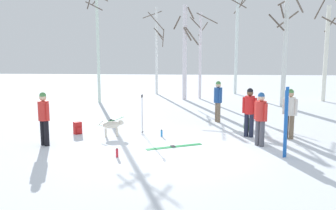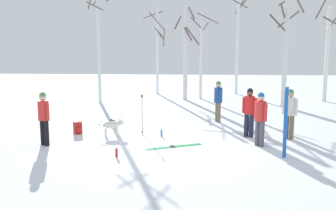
{
  "view_description": "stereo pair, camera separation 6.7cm",
  "coord_description": "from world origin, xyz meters",
  "px_view_note": "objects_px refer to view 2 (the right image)",
  "views": [
    {
      "loc": [
        0.36,
        -10.82,
        3.14
      ],
      "look_at": [
        -0.42,
        2.47,
        1.0
      ],
      "focal_mm": 39.26,
      "sensor_mm": 36.0,
      "label": 1
    },
    {
      "loc": [
        0.43,
        -10.82,
        3.14
      ],
      "look_at": [
        -0.42,
        2.47,
        1.0
      ],
      "focal_mm": 39.26,
      "sensor_mm": 36.0,
      "label": 2
    }
  ],
  "objects_px": {
    "dog": "(112,125)",
    "water_bottle_1": "(162,133)",
    "person_1": "(260,116)",
    "ski_pair_lying_1": "(174,147)",
    "person_3": "(249,109)",
    "person_0": "(290,110)",
    "person_4": "(218,99)",
    "birch_tree_1": "(157,49)",
    "ski_poles_0": "(142,113)",
    "birch_tree_2": "(186,51)",
    "birch_tree_6": "(327,51)",
    "birch_tree_3": "(201,54)",
    "person_2": "(44,115)",
    "ski_pair_planted_0": "(285,123)",
    "birch_tree_5": "(286,46)",
    "backpack_0": "(248,125)",
    "ski_pair_lying_0": "(112,120)",
    "backpack_1": "(78,128)",
    "water_bottle_0": "(117,153)",
    "birch_tree_0": "(98,39)",
    "birch_tree_4": "(238,36)"
  },
  "relations": [
    {
      "from": "backpack_1",
      "to": "ski_pair_lying_0",
      "type": "bearing_deg",
      "value": 73.39
    },
    {
      "from": "person_0",
      "to": "ski_pair_lying_1",
      "type": "relative_size",
      "value": 0.97
    },
    {
      "from": "person_1",
      "to": "backpack_1",
      "type": "relative_size",
      "value": 3.9
    },
    {
      "from": "birch_tree_1",
      "to": "ski_pair_lying_1",
      "type": "bearing_deg",
      "value": -82.52
    },
    {
      "from": "person_0",
      "to": "water_bottle_0",
      "type": "relative_size",
      "value": 6.38
    },
    {
      "from": "ski_pair_planted_0",
      "to": "birch_tree_5",
      "type": "relative_size",
      "value": 0.34
    },
    {
      "from": "person_0",
      "to": "ski_pair_lying_0",
      "type": "distance_m",
      "value": 7.29
    },
    {
      "from": "ski_poles_0",
      "to": "water_bottle_1",
      "type": "bearing_deg",
      "value": -25.35
    },
    {
      "from": "person_2",
      "to": "ski_poles_0",
      "type": "xyz_separation_m",
      "value": [
        2.91,
        1.72,
        -0.22
      ]
    },
    {
      "from": "person_0",
      "to": "birch_tree_1",
      "type": "xyz_separation_m",
      "value": [
        -5.58,
        11.62,
        2.0
      ]
    },
    {
      "from": "water_bottle_0",
      "to": "birch_tree_0",
      "type": "bearing_deg",
      "value": 106.5
    },
    {
      "from": "water_bottle_1",
      "to": "birch_tree_5",
      "type": "distance_m",
      "value": 9.55
    },
    {
      "from": "ski_pair_lying_0",
      "to": "birch_tree_5",
      "type": "relative_size",
      "value": 0.31
    },
    {
      "from": "birch_tree_5",
      "to": "person_1",
      "type": "bearing_deg",
      "value": -108.5
    },
    {
      "from": "person_4",
      "to": "water_bottle_1",
      "type": "xyz_separation_m",
      "value": [
        -2.15,
        -2.68,
        -0.86
      ]
    },
    {
      "from": "person_2",
      "to": "birch_tree_3",
      "type": "height_order",
      "value": "birch_tree_3"
    },
    {
      "from": "person_0",
      "to": "backpack_0",
      "type": "xyz_separation_m",
      "value": [
        -1.19,
        1.17,
        -0.77
      ]
    },
    {
      "from": "ski_pair_lying_1",
      "to": "person_3",
      "type": "bearing_deg",
      "value": 29.97
    },
    {
      "from": "water_bottle_0",
      "to": "birch_tree_2",
      "type": "relative_size",
      "value": 0.05
    },
    {
      "from": "person_3",
      "to": "birch_tree_2",
      "type": "xyz_separation_m",
      "value": [
        -2.37,
        8.89,
        1.89
      ]
    },
    {
      "from": "ski_pair_lying_0",
      "to": "birch_tree_3",
      "type": "height_order",
      "value": "birch_tree_3"
    },
    {
      "from": "person_1",
      "to": "birch_tree_3",
      "type": "distance_m",
      "value": 10.76
    },
    {
      "from": "person_4",
      "to": "birch_tree_3",
      "type": "relative_size",
      "value": 0.34
    },
    {
      "from": "water_bottle_1",
      "to": "person_3",
      "type": "bearing_deg",
      "value": 2.88
    },
    {
      "from": "person_0",
      "to": "water_bottle_1",
      "type": "distance_m",
      "value": 4.46
    },
    {
      "from": "person_0",
      "to": "ski_pair_lying_1",
      "type": "distance_m",
      "value": 4.2
    },
    {
      "from": "water_bottle_1",
      "to": "birch_tree_0",
      "type": "xyz_separation_m",
      "value": [
        -4.09,
        7.64,
        3.41
      ]
    },
    {
      "from": "ski_pair_planted_0",
      "to": "birch_tree_1",
      "type": "distance_m",
      "value": 14.8
    },
    {
      "from": "dog",
      "to": "water_bottle_1",
      "type": "height_order",
      "value": "dog"
    },
    {
      "from": "person_4",
      "to": "ski_pair_planted_0",
      "type": "bearing_deg",
      "value": -72.71
    },
    {
      "from": "person_1",
      "to": "person_0",
      "type": "bearing_deg",
      "value": 40.45
    },
    {
      "from": "person_4",
      "to": "person_2",
      "type": "bearing_deg",
      "value": -144.95
    },
    {
      "from": "water_bottle_1",
      "to": "person_1",
      "type": "bearing_deg",
      "value": -17.53
    },
    {
      "from": "ski_pair_planted_0",
      "to": "ski_pair_lying_0",
      "type": "distance_m",
      "value": 7.81
    },
    {
      "from": "person_2",
      "to": "person_4",
      "type": "relative_size",
      "value": 1.0
    },
    {
      "from": "birch_tree_1",
      "to": "birch_tree_4",
      "type": "height_order",
      "value": "birch_tree_4"
    },
    {
      "from": "ski_poles_0",
      "to": "birch_tree_3",
      "type": "bearing_deg",
      "value": 75.76
    },
    {
      "from": "birch_tree_2",
      "to": "birch_tree_3",
      "type": "height_order",
      "value": "birch_tree_2"
    },
    {
      "from": "water_bottle_0",
      "to": "birch_tree_5",
      "type": "bearing_deg",
      "value": 53.53
    },
    {
      "from": "backpack_0",
      "to": "birch_tree_5",
      "type": "bearing_deg",
      "value": 65.11
    },
    {
      "from": "person_4",
      "to": "birch_tree_1",
      "type": "bearing_deg",
      "value": 110.57
    },
    {
      "from": "birch_tree_2",
      "to": "birch_tree_6",
      "type": "height_order",
      "value": "birch_tree_6"
    },
    {
      "from": "ski_pair_lying_0",
      "to": "birch_tree_4",
      "type": "relative_size",
      "value": 0.26
    },
    {
      "from": "birch_tree_2",
      "to": "birch_tree_5",
      "type": "bearing_deg",
      "value": -22.51
    },
    {
      "from": "ski_pair_planted_0",
      "to": "birch_tree_5",
      "type": "height_order",
      "value": "birch_tree_5"
    },
    {
      "from": "person_1",
      "to": "dog",
      "type": "height_order",
      "value": "person_1"
    },
    {
      "from": "person_1",
      "to": "birch_tree_5",
      "type": "bearing_deg",
      "value": 71.5
    },
    {
      "from": "birch_tree_4",
      "to": "birch_tree_6",
      "type": "relative_size",
      "value": 1.25
    },
    {
      "from": "ski_pair_planted_0",
      "to": "backpack_1",
      "type": "distance_m",
      "value": 7.22
    },
    {
      "from": "birch_tree_0",
      "to": "birch_tree_1",
      "type": "relative_size",
      "value": 1.2
    }
  ]
}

